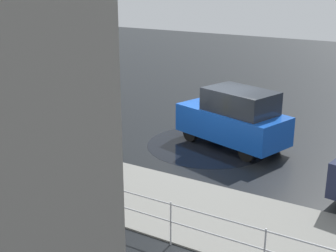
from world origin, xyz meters
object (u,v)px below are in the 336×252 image
(fire_hydrant, at_px, (88,144))
(pedestrian, at_px, (72,128))
(moving_hatchback, at_px, (234,118))
(sign_post, at_px, (48,113))

(fire_hydrant, bearing_deg, pedestrian, -19.50)
(moving_hatchback, relative_size, fire_hydrant, 5.27)
(moving_hatchback, bearing_deg, pedestrian, 31.47)
(fire_hydrant, xyz_separation_m, pedestrian, (0.97, -0.34, 0.28))
(sign_post, bearing_deg, pedestrian, -81.18)
(fire_hydrant, xyz_separation_m, sign_post, (0.77, 0.92, 1.18))
(fire_hydrant, relative_size, pedestrian, 0.66)
(moving_hatchback, relative_size, pedestrian, 3.46)
(pedestrian, bearing_deg, sign_post, 98.82)
(moving_hatchback, distance_m, fire_hydrant, 5.04)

